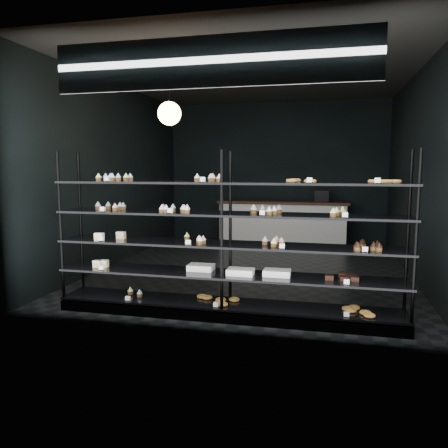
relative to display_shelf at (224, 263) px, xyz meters
name	(u,v)px	position (x,y,z in m)	size (l,w,h in m)	color
room	(255,175)	(-0.04, 2.45, 0.97)	(5.01, 6.01, 3.20)	black
display_shelf	(224,263)	(0.00, 0.00, 0.00)	(4.00, 0.50, 1.91)	black
signage	(209,62)	(-0.04, -0.48, 2.12)	(3.30, 0.05, 0.50)	#0D1743
pendant_lamp	(169,113)	(-0.99, 0.98, 1.82)	(0.32, 0.32, 0.89)	black
service_counter	(283,222)	(0.20, 4.95, -0.13)	(2.86, 0.65, 1.23)	beige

